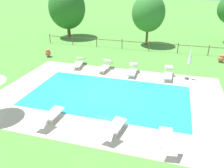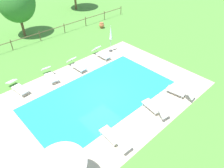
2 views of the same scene
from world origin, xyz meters
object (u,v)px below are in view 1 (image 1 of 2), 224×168
Objects in this scene: sun_lounger_south_end at (50,115)px; sun_lounger_north_end at (114,127)px; sun_lounger_north_mid at (168,139)px; sun_lounger_north_far at (168,73)px; sun_lounger_south_mid at (105,66)px; terracotta_urn_by_tree at (48,53)px; sun_lounger_south_near_corner at (132,70)px; patio_umbrella_closed_row_mid_west at (190,58)px; tree_west_mid at (148,13)px; sun_lounger_north_near_steps at (79,63)px; tree_far_west at (67,8)px; terracotta_urn_near_fence at (221,59)px.

sun_lounger_north_end is at bearing -1.54° from sun_lounger_south_end.
sun_lounger_south_end is at bearing 177.12° from sun_lounger_north_mid.
sun_lounger_north_far is 4.96m from sun_lounger_south_mid.
terracotta_urn_by_tree is at bearing 163.50° from sun_lounger_south_mid.
sun_lounger_north_mid is at bearing -4.72° from sun_lounger_north_end.
sun_lounger_north_far reaches higher than sun_lounger_south_near_corner.
patio_umbrella_closed_row_mid_west reaches higher than sun_lounger_south_end.
sun_lounger_north_far is at bearing 74.31° from sun_lounger_north_end.
tree_west_mid is (-3.23, 16.61, 3.07)m from sun_lounger_north_mid.
sun_lounger_north_far reaches higher than sun_lounger_north_near_steps.
sun_lounger_north_far is 0.32× the size of tree_far_west.
patio_umbrella_closed_row_mid_west is at bearing 65.73° from sun_lounger_north_end.
sun_lounger_north_end is 0.97× the size of sun_lounger_south_mid.
sun_lounger_south_mid reaches higher than terracotta_urn_by_tree.
tree_far_west is at bearing 174.07° from tree_west_mid.
patio_umbrella_closed_row_mid_west reaches higher than sun_lounger_north_end.
sun_lounger_north_near_steps is 8.82m from patio_umbrella_closed_row_mid_west.
sun_lounger_north_near_steps is 1.04× the size of sun_lounger_south_mid.
sun_lounger_north_end is 2.83× the size of terracotta_urn_by_tree.
sun_lounger_south_near_corner reaches higher than terracotta_urn_by_tree.
patio_umbrella_closed_row_mid_west is at bearing 10.10° from sun_lounger_north_far.
sun_lounger_south_end is at bearing -132.21° from patio_umbrella_closed_row_mid_west.
tree_far_west is (-10.82, 17.45, 3.17)m from sun_lounger_north_end.
terracotta_urn_near_fence is (3.96, 12.55, -0.04)m from sun_lounger_north_mid.
sun_lounger_north_mid is 15.11m from terracotta_urn_by_tree.
patio_umbrella_closed_row_mid_west is at bearing 82.86° from sun_lounger_north_mid.
sun_lounger_north_near_steps is 0.35× the size of tree_far_west.
sun_lounger_south_end is 15.73m from terracotta_urn_near_fence.
patio_umbrella_closed_row_mid_west is at bearing -8.13° from terracotta_urn_by_tree.
patio_umbrella_closed_row_mid_west reaches higher than sun_lounger_north_near_steps.
sun_lounger_north_near_steps is at bearing 174.00° from sun_lounger_south_near_corner.
sun_lounger_north_near_steps is 3.05× the size of terracotta_urn_by_tree.
patio_umbrella_closed_row_mid_west reaches higher than sun_lounger_north_far.
terracotta_urn_near_fence is 0.91× the size of terracotta_urn_by_tree.
terracotta_urn_by_tree is at bearing 133.94° from sun_lounger_north_end.
tree_west_mid is (-0.76, 16.41, 3.07)m from sun_lounger_north_end.
terracotta_urn_by_tree is 8.76m from tree_far_west.
tree_west_mid is at bearing 62.23° from sun_lounger_north_near_steps.
terracotta_urn_near_fence is (2.98, 4.68, -1.30)m from patio_umbrella_closed_row_mid_west.
sun_lounger_north_end is 3.10× the size of terracotta_urn_near_fence.
terracotta_urn_by_tree is at bearing 140.17° from sun_lounger_north_mid.
sun_lounger_north_near_steps is 0.85× the size of patio_umbrella_closed_row_mid_west.
sun_lounger_south_near_corner is (-2.67, -0.06, -0.00)m from sun_lounger_north_far.
tree_far_west is (-17.26, 5.10, 3.21)m from terracotta_urn_near_fence.
sun_lounger_south_near_corner is 0.97× the size of sun_lounger_south_mid.
terracotta_urn_by_tree is 0.13× the size of tree_west_mid.
patio_umbrella_closed_row_mid_west is (3.46, 7.67, 1.26)m from sun_lounger_north_end.
sun_lounger_north_near_steps is at bearing -22.68° from terracotta_urn_by_tree.
tree_west_mid reaches higher than sun_lounger_south_near_corner.
sun_lounger_south_mid is 3.21× the size of terracotta_urn_near_fence.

